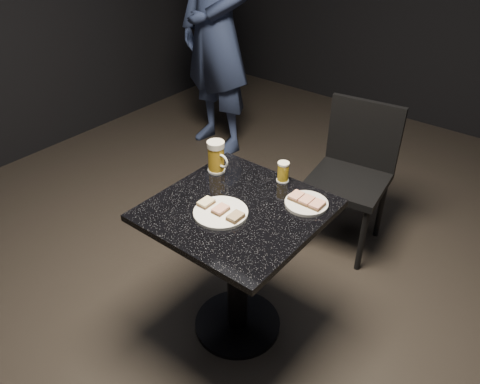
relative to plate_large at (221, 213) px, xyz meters
name	(u,v)px	position (x,y,z in m)	size (l,w,h in m)	color
floor	(238,325)	(0.03, 0.08, -0.76)	(6.00, 6.00, 0.00)	black
plate_large	(221,213)	(0.00, 0.00, 0.00)	(0.23, 0.23, 0.01)	white
plate_small	(306,203)	(0.25, 0.28, 0.00)	(0.19, 0.19, 0.01)	silver
patron	(216,29)	(-1.36, 1.54, 0.22)	(0.71, 0.47, 1.96)	navy
table	(237,250)	(0.03, 0.08, -0.25)	(0.70, 0.70, 0.75)	black
beer_mug	(216,157)	(-0.24, 0.26, 0.07)	(0.12, 0.09, 0.16)	silver
beer_tumbler	(283,172)	(0.06, 0.38, 0.04)	(0.06, 0.06, 0.10)	silver
chair	(353,169)	(0.10, 1.08, -0.25)	(0.49, 0.49, 0.89)	black
canapes_on_plate_large	(221,209)	(0.00, 0.00, 0.02)	(0.21, 0.07, 0.02)	#4C3521
canapes_on_plate_small	(307,200)	(0.25, 0.28, 0.02)	(0.16, 0.07, 0.02)	#4C3521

